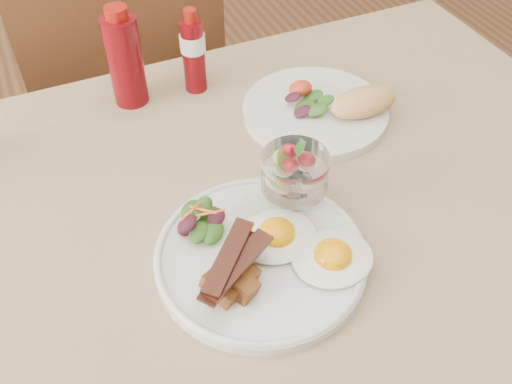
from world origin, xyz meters
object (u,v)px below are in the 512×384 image
(chair_far, at_px, (128,100))
(main_plate, at_px, (261,257))
(second_plate, at_px, (326,108))
(hot_sauce_bottle, at_px, (193,52))
(fruit_cup, at_px, (295,172))
(table, at_px, (229,266))
(ketchup_bottle, at_px, (125,59))

(chair_far, xyz_separation_m, main_plate, (0.02, -0.74, 0.24))
(second_plate, bearing_deg, hot_sauce_bottle, 136.62)
(chair_far, relative_size, fruit_cup, 9.84)
(second_plate, distance_m, hot_sauce_bottle, 0.25)
(table, xyz_separation_m, fruit_cup, (0.10, -0.00, 0.16))
(table, xyz_separation_m, main_plate, (0.02, -0.07, 0.10))
(main_plate, bearing_deg, chair_far, 91.55)
(table, bearing_deg, second_plate, 33.70)
(table, xyz_separation_m, second_plate, (0.25, 0.17, 0.11))
(chair_far, xyz_separation_m, fruit_cup, (0.10, -0.66, 0.30))
(table, bearing_deg, chair_far, 90.00)
(table, relative_size, hot_sauce_bottle, 8.67)
(second_plate, relative_size, hot_sauce_bottle, 1.65)
(fruit_cup, relative_size, ketchup_bottle, 0.54)
(chair_far, height_order, hot_sauce_bottle, chair_far)
(table, xyz_separation_m, ketchup_bottle, (-0.04, 0.34, 0.17))
(table, height_order, chair_far, chair_far)
(chair_far, relative_size, hot_sauce_bottle, 6.07)
(table, height_order, hot_sauce_bottle, hot_sauce_bottle)
(fruit_cup, distance_m, hot_sauce_bottle, 0.33)
(ketchup_bottle, height_order, hot_sauce_bottle, ketchup_bottle)
(table, xyz_separation_m, chair_far, (0.00, 0.66, -0.14))
(chair_far, distance_m, main_plate, 0.77)
(table, relative_size, fruit_cup, 14.07)
(main_plate, bearing_deg, hot_sauce_bottle, 82.24)
(fruit_cup, bearing_deg, chair_far, 98.79)
(chair_far, distance_m, hot_sauce_bottle, 0.45)
(chair_far, xyz_separation_m, second_plate, (0.25, -0.50, 0.24))
(table, distance_m, ketchup_bottle, 0.39)
(fruit_cup, bearing_deg, table, 179.55)
(fruit_cup, bearing_deg, second_plate, 48.72)
(second_plate, bearing_deg, fruit_cup, -131.28)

